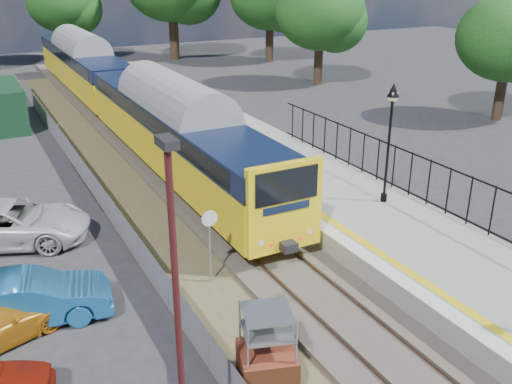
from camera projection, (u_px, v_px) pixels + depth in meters
ground at (369, 345)px, 15.27m from camera, size 120.00×120.00×0.00m
track_bed at (210, 214)px, 22.98m from camera, size 5.90×80.00×0.29m
platform at (330, 199)px, 23.47m from camera, size 5.00×70.00×0.90m
platform_edge at (287, 198)px, 22.42m from camera, size 0.90×70.00×0.01m
victorian_lamp_north at (391, 116)px, 20.85m from camera, size 0.44×0.44×4.60m
palisade_fence at (487, 207)px, 19.22m from camera, size 0.12×26.00×2.00m
wire_fence at (102, 199)px, 23.11m from camera, size 0.06×52.00×1.20m
train at (118, 88)px, 34.90m from camera, size 2.82×40.83×3.51m
brick_plinth at (267, 350)px, 13.44m from camera, size 1.64×1.64×2.13m
speed_sign at (210, 235)px, 17.53m from camera, size 0.51×0.10×2.56m
carpark_lamp at (177, 308)px, 9.78m from camera, size 0.25×0.50×7.06m
car_blue at (29, 299)px, 15.97m from camera, size 4.70×2.23×1.49m
car_white at (9, 223)px, 20.52m from camera, size 6.17×4.47×1.56m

